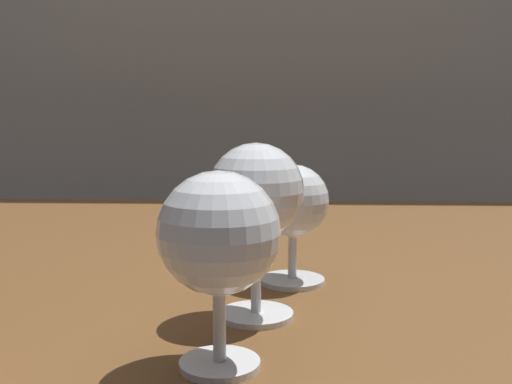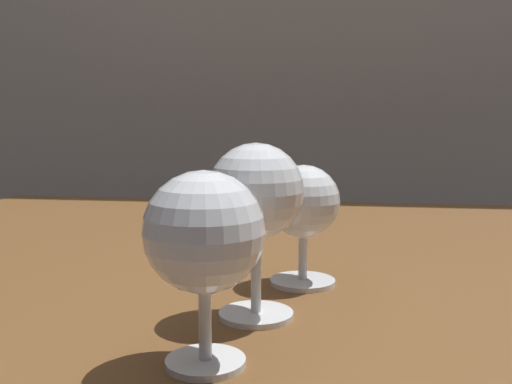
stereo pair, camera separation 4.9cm
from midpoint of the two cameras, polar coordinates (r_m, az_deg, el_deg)
The scene contains 4 objects.
dining_table at distance 0.77m, azimuth -5.20°, elevation -12.58°, with size 1.13×0.92×0.71m.
wine_glass_white at distance 0.40m, azimuth -7.18°, elevation -4.07°, with size 0.08×0.08×0.14m.
wine_glass_rose at distance 0.49m, azimuth -2.86°, elevation -0.37°, with size 0.08×0.08×0.15m.
wine_glass_port at distance 0.60m, azimuth 1.23°, elevation -1.33°, with size 0.07×0.07×0.12m.
Camera 1 is at (0.07, -0.72, 0.88)m, focal length 41.46 mm.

